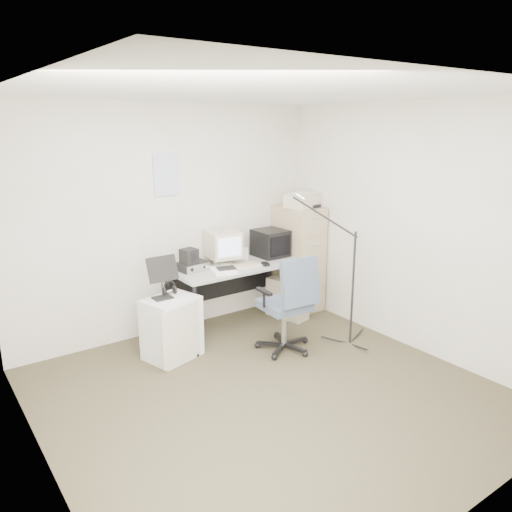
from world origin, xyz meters
TOP-DOWN VIEW (x-y plane):
  - floor at (0.00, 0.00)m, footprint 3.60×3.60m
  - ceiling at (0.00, 0.00)m, footprint 3.60×3.60m
  - wall_back at (0.00, 1.80)m, footprint 3.60×0.02m
  - wall_front at (0.00, -1.80)m, footprint 3.60×0.02m
  - wall_left at (-1.80, 0.00)m, footprint 0.02×3.60m
  - wall_right at (1.80, 0.00)m, footprint 0.02×3.60m
  - wall_calendar at (-0.02, 1.79)m, footprint 0.30×0.02m
  - filing_cabinet at (1.58, 1.48)m, footprint 0.40×0.60m
  - printer at (1.58, 1.41)m, footprint 0.48×0.38m
  - desk at (0.63, 1.45)m, footprint 1.50×0.70m
  - crt_monitor at (0.54, 1.58)m, footprint 0.39×0.40m
  - crt_tv at (1.18, 1.53)m, footprint 0.36×0.38m
  - desk_speaker at (0.84, 1.59)m, footprint 0.09×0.09m
  - keyboard at (0.60, 1.31)m, footprint 0.47×0.21m
  - mouse at (0.88, 1.23)m, footprint 0.09×0.12m
  - radio_receiver at (0.13, 1.54)m, footprint 0.34×0.26m
  - radio_speaker at (0.07, 1.52)m, footprint 0.18×0.18m
  - papers at (0.37, 1.31)m, footprint 0.33×0.39m
  - pc_tower at (1.27, 1.29)m, footprint 0.33×0.54m
  - office_chair at (0.66, 0.61)m, footprint 0.63×0.63m
  - side_cart at (-0.35, 1.13)m, footprint 0.59×0.52m
  - music_stand at (-0.41, 1.17)m, footprint 0.34×0.27m
  - headphones at (-0.30, 1.24)m, footprint 0.19×0.19m
  - mic_stand at (1.34, 0.32)m, footprint 0.03×0.03m

SIDE VIEW (x-z plane):
  - floor at x=0.00m, z-range -0.01..0.00m
  - pc_tower at x=1.27m, z-range 0.00..0.47m
  - side_cart at x=-0.35m, z-range 0.00..0.62m
  - desk at x=0.63m, z-range 0.00..0.73m
  - office_chair at x=0.66m, z-range 0.00..1.02m
  - filing_cabinet at x=1.58m, z-range 0.00..1.30m
  - headphones at x=-0.30m, z-range 0.65..0.68m
  - papers at x=0.37m, z-range 0.73..0.75m
  - keyboard at x=0.60m, z-range 0.73..0.76m
  - mouse at x=0.88m, z-range 0.73..0.76m
  - radio_receiver at x=0.13m, z-range 0.73..0.82m
  - desk_speaker at x=0.84m, z-range 0.73..0.86m
  - mic_stand at x=1.34m, z-range 0.00..1.60m
  - music_stand at x=-0.41m, z-range 0.62..1.06m
  - crt_tv at x=1.18m, z-range 0.73..1.05m
  - radio_speaker at x=0.07m, z-range 0.82..0.98m
  - crt_monitor at x=0.54m, z-range 0.73..1.10m
  - wall_back at x=0.00m, z-range 0.00..2.50m
  - wall_front at x=0.00m, z-range 0.00..2.50m
  - wall_left at x=-1.80m, z-range 0.00..2.50m
  - wall_right at x=1.80m, z-range 0.00..2.50m
  - printer at x=1.58m, z-range 1.30..1.46m
  - wall_calendar at x=-0.02m, z-range 1.53..1.97m
  - ceiling at x=0.00m, z-range 2.50..2.50m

